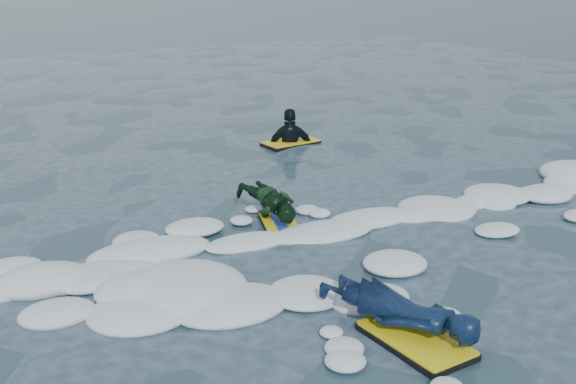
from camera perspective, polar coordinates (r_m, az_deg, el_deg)
name	(u,v)px	position (r m, az deg, el deg)	size (l,w,h in m)	color
ground	(336,288)	(7.41, 3.81, -7.58)	(120.00, 120.00, 0.00)	#192C3C
foam_band	(292,252)	(8.24, 0.32, -4.80)	(12.00, 3.10, 0.30)	white
prone_woman_unit	(402,313)	(6.54, 9.00, -9.40)	(1.12, 1.64, 0.40)	black
prone_child_unit	(273,204)	(9.15, -1.22, -0.96)	(0.59, 1.19, 0.44)	black
waiting_rider_unit	(291,150)	(13.03, 0.21, 3.37)	(1.09, 0.72, 1.52)	black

